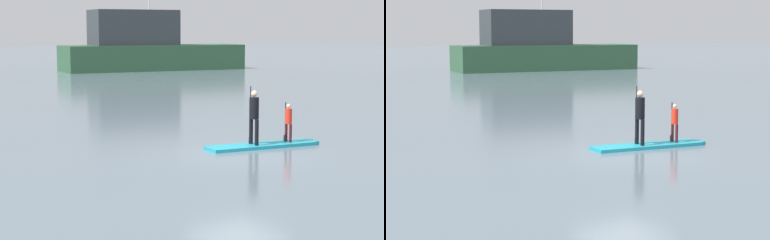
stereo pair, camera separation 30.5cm
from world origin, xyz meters
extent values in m
plane|color=slate|center=(0.00, 0.00, 0.00)|extent=(240.00, 240.00, 0.00)
cube|color=#1E9EB2|center=(1.28, 0.50, 0.05)|extent=(3.61, 1.35, 0.10)
cube|color=#1E9EB2|center=(3.08, 0.23, 0.05)|extent=(0.32, 0.61, 0.09)
cylinder|color=black|center=(1.05, 0.71, 0.49)|extent=(0.12, 0.12, 0.79)
cylinder|color=black|center=(1.00, 0.37, 0.49)|extent=(0.12, 0.12, 0.79)
cylinder|color=black|center=(1.02, 0.54, 1.21)|extent=(0.33, 0.33, 0.65)
sphere|color=beige|center=(1.02, 0.54, 1.65)|extent=(0.19, 0.19, 0.19)
cylinder|color=black|center=(1.06, 0.75, 0.98)|extent=(0.03, 0.03, 1.76)
cube|color=black|center=(1.06, 0.75, 0.19)|extent=(0.05, 0.14, 0.18)
cylinder|color=#4C1419|center=(2.26, 0.48, 0.38)|extent=(0.09, 0.09, 0.56)
cylinder|color=#4C1419|center=(2.22, 0.23, 0.38)|extent=(0.09, 0.09, 0.56)
cylinder|color=red|center=(2.24, 0.35, 0.90)|extent=(0.24, 0.24, 0.47)
sphere|color=beige|center=(2.24, 0.35, 1.22)|extent=(0.13, 0.13, 0.13)
cylinder|color=black|center=(2.27, 0.53, 0.71)|extent=(0.03, 0.03, 1.22)
cube|color=black|center=(2.27, 0.53, 0.19)|extent=(0.05, 0.14, 0.18)
cube|color=#2D5638|center=(18.64, 36.26, 1.07)|extent=(16.15, 6.71, 2.15)
cube|color=#33383D|center=(16.91, 36.53, 3.63)|extent=(7.62, 4.50, 2.96)
camera|label=1|loc=(-12.20, -15.85, 3.62)|focal=65.63mm
camera|label=2|loc=(-11.95, -16.02, 3.62)|focal=65.63mm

